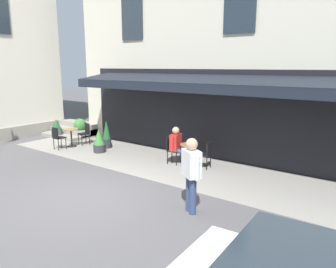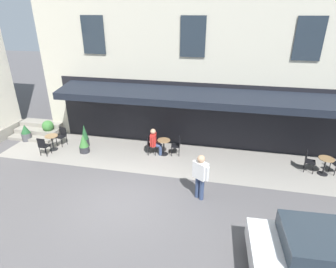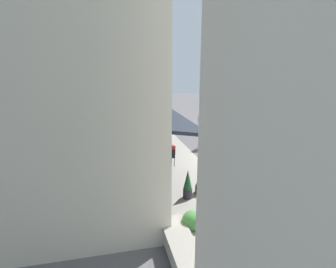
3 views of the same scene
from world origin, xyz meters
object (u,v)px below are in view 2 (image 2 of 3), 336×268
object	(u,v)px
cafe_table_far_end	(164,145)
potted_plant_entrance_left	(48,128)
cafe_chair_black_corner_left	(62,135)
cafe_chair_black_by_window	(150,144)
potted_plant_entrance_right	(84,144)
potted_plant_under_sign	(85,136)
cafe_table_streetside	(52,140)
walking_pedestrian_in_white	(200,174)
cafe_table_near_entrance	(325,164)
cafe_chair_black_facing_street	(308,160)
cafe_chair_black_kerbside	(43,145)
potted_plant_mid_terrace	(26,133)
cafe_chair_black_near_door	(177,144)
seated_companion_in_red	(155,141)

from	to	relation	value
cafe_table_far_end	potted_plant_entrance_left	size ratio (longest dim) A/B	0.83
cafe_chair_black_corner_left	cafe_chair_black_by_window	bearing A→B (deg)	179.44
potted_plant_entrance_right	potted_plant_under_sign	bearing A→B (deg)	-67.41
cafe_table_streetside	walking_pedestrian_in_white	bearing A→B (deg)	162.70
cafe_table_near_entrance	cafe_chair_black_by_window	world-z (taller)	cafe_chair_black_by_window
potted_plant_entrance_left	cafe_table_near_entrance	bearing A→B (deg)	175.79
cafe_chair_black_facing_street	cafe_table_streetside	size ratio (longest dim) A/B	1.21
cafe_chair_black_corner_left	potted_plant_entrance_left	xyz separation A→B (m)	(1.28, -0.74, -0.04)
cafe_chair_black_facing_street	potted_plant_under_sign	xyz separation A→B (m)	(10.28, -0.22, 0.01)
cafe_chair_black_kerbside	cafe_chair_black_by_window	xyz separation A→B (m)	(-4.81, -1.20, 0.00)
cafe_table_near_entrance	cafe_table_streetside	distance (m)	12.27
potted_plant_under_sign	potted_plant_entrance_right	world-z (taller)	potted_plant_under_sign
cafe_chair_black_corner_left	potted_plant_entrance_left	bearing A→B (deg)	-30.07
cafe_table_near_entrance	potted_plant_entrance_left	xyz separation A→B (m)	(13.38, -0.99, 0.01)
cafe_chair_black_corner_left	cafe_table_far_end	size ratio (longest dim) A/B	1.21
cafe_table_far_end	potted_plant_mid_terrace	world-z (taller)	potted_plant_mid_terrace
cafe_chair_black_corner_left	cafe_chair_black_near_door	world-z (taller)	same
cafe_chair_black_corner_left	potted_plant_mid_terrace	distance (m)	2.14
cafe_table_streetside	seated_companion_in_red	distance (m)	5.03
seated_companion_in_red	potted_plant_mid_terrace	xyz separation A→B (m)	(6.97, -0.06, -0.27)
cafe_table_far_end	potted_plant_mid_terrace	size ratio (longest dim) A/B	0.85
cafe_chair_black_kerbside	seated_companion_in_red	world-z (taller)	seated_companion_in_red
cafe_table_near_entrance	potted_plant_entrance_left	distance (m)	13.42
cafe_chair_black_kerbside	cafe_table_near_entrance	bearing A→B (deg)	-175.36
cafe_chair_black_facing_street	potted_plant_entrance_left	distance (m)	12.79
cafe_chair_black_by_window	cafe_chair_black_near_door	bearing A→B (deg)	-171.35
cafe_table_near_entrance	potted_plant_entrance_right	bearing A→B (deg)	1.58
cafe_table_streetside	cafe_chair_black_corner_left	bearing A→B (deg)	-104.42
potted_plant_under_sign	cafe_chair_black_facing_street	bearing A→B (deg)	178.78
cafe_chair_black_near_door	potted_plant_entrance_right	xyz separation A→B (m)	(4.40, 0.68, -0.09)
cafe_chair_black_corner_left	potted_plant_entrance_left	size ratio (longest dim) A/B	1.00
cafe_table_near_entrance	cafe_table_streetside	xyz separation A→B (m)	(12.26, 0.37, 0.00)
potted_plant_entrance_left	seated_companion_in_red	bearing A→B (deg)	172.98
potted_plant_entrance_left	potted_plant_entrance_right	xyz separation A→B (m)	(-2.75, 1.28, -0.05)
cafe_table_near_entrance	seated_companion_in_red	size ratio (longest dim) A/B	0.58
cafe_chair_black_facing_street	cafe_table_far_end	size ratio (longest dim) A/B	1.21
cafe_chair_black_corner_left	potted_plant_mid_terrace	size ratio (longest dim) A/B	1.04
potted_plant_mid_terrace	potted_plant_entrance_right	xyz separation A→B (m)	(-3.61, 0.59, 0.03)
cafe_table_streetside	cafe_chair_black_corner_left	size ratio (longest dim) A/B	0.82
cafe_table_far_end	seated_companion_in_red	xyz separation A→B (m)	(0.41, 0.06, 0.20)
cafe_chair_black_facing_street	potted_plant_mid_terrace	size ratio (longest dim) A/B	1.04
cafe_chair_black_facing_street	potted_plant_entrance_left	size ratio (longest dim) A/B	1.00
cafe_chair_black_by_window	potted_plant_entrance_left	xyz separation A→B (m)	(5.90, -0.79, -0.04)
cafe_table_streetside	potted_plant_under_sign	xyz separation A→B (m)	(-1.36, -0.72, 0.07)
cafe_table_streetside	potted_plant_mid_terrace	bearing A→B (deg)	-18.50
cafe_chair_black_corner_left	potted_plant_entrance_right	world-z (taller)	potted_plant_entrance_right
walking_pedestrian_in_white	cafe_chair_black_kerbside	bearing A→B (deg)	-12.69
potted_plant_under_sign	potted_plant_entrance_right	distance (m)	0.71
potted_plant_entrance_right	cafe_chair_black_facing_street	bearing A→B (deg)	-177.56
cafe_chair_black_near_door	potted_plant_under_sign	distance (m)	4.67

